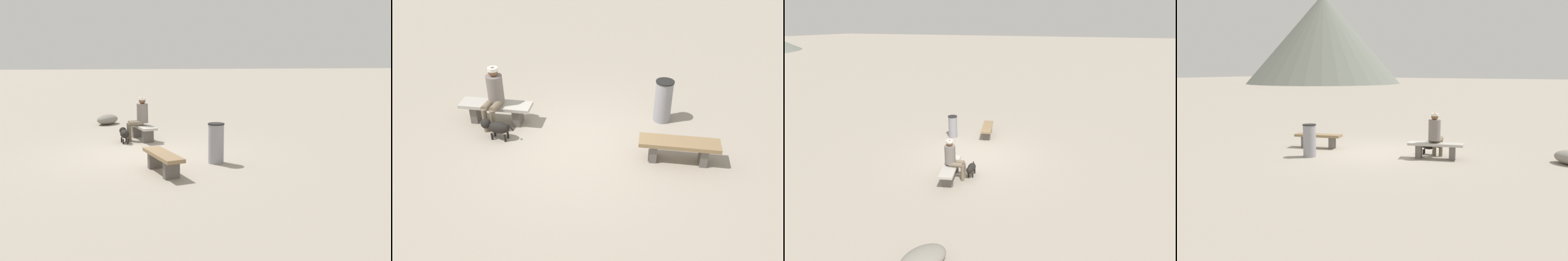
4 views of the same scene
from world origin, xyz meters
The scene contains 6 objects.
ground centered at (0.00, 0.00, -0.03)m, with size 210.00×210.00×0.06m, color #9E9384.
bench_left centered at (-2.06, -0.27, 0.32)m, with size 1.57×0.77×0.45m.
bench_right centered at (1.92, -0.13, 0.32)m, with size 1.62×0.81×0.46m.
seated_person centered at (1.88, -0.06, 0.76)m, with size 0.39×0.66×1.31m.
dog centered at (1.56, 0.43, 0.28)m, with size 0.72×0.31×0.44m.
trash_bin centered at (-1.39, -1.63, 0.48)m, with size 0.39×0.39×0.96m.
Camera 2 is at (-2.99, 6.31, 4.82)m, focal length 38.14 mm.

